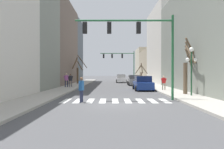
{
  "coord_description": "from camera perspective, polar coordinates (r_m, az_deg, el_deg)",
  "views": [
    {
      "loc": [
        -0.23,
        -13.99,
        2.06
      ],
      "look_at": [
        -0.3,
        21.96,
        1.72
      ],
      "focal_mm": 35.0,
      "sensor_mm": 36.0,
      "label": 1
    }
  ],
  "objects": [
    {
      "name": "crosswalk_stripes",
      "position": [
        15.93,
        0.95,
        -6.87
      ],
      "size": [
        7.65,
        2.6,
        0.01
      ],
      "color": "white",
      "rests_on": "ground_plane"
    },
    {
      "name": "pedestrian_on_right_sidewalk",
      "position": [
        29.22,
        -11.71,
        -1.11
      ],
      "size": [
        0.71,
        0.5,
        1.81
      ],
      "rotation": [
        0.0,
        0.0,
        3.71
      ],
      "color": "#282D47",
      "rests_on": "sidewalk_left"
    },
    {
      "name": "traffic_signal_far",
      "position": [
        44.88,
        2.6,
        3.97
      ],
      "size": [
        7.0,
        0.28,
        6.39
      ],
      "color": "#236038",
      "rests_on": "ground_plane"
    },
    {
      "name": "ground_plane",
      "position": [
        14.14,
        1.05,
        -7.83
      ],
      "size": [
        240.0,
        240.0,
        0.0
      ],
      "primitive_type": "plane",
      "color": "#4C4C4F"
    },
    {
      "name": "street_tree_left_near",
      "position": [
        37.97,
        -8.8,
        0.93
      ],
      "size": [
        2.5,
        1.32,
        4.97
      ],
      "color": "brown",
      "rests_on": "sidewalk_left"
    },
    {
      "name": "car_parked_left_near",
      "position": [
        44.22,
        2.49,
        -1.11
      ],
      "size": [
        2.03,
        4.45,
        1.69
      ],
      "rotation": [
        0.0,
        0.0,
        1.57
      ],
      "color": "white",
      "rests_on": "ground_plane"
    },
    {
      "name": "sidewalk_left",
      "position": [
        15.22,
        -21.91,
        -6.99
      ],
      "size": [
        2.73,
        90.0,
        0.15
      ],
      "color": "#ADA89E",
      "rests_on": "ground_plane"
    },
    {
      "name": "pedestrian_waiting_at_curb",
      "position": [
        24.58,
        13.49,
        -1.78
      ],
      "size": [
        0.59,
        0.45,
        1.56
      ],
      "rotation": [
        0.0,
        0.0,
        2.53
      ],
      "color": "#7A705B",
      "rests_on": "sidewalk_right"
    },
    {
      "name": "street_tree_right_near",
      "position": [
        43.69,
        7.75,
        0.32
      ],
      "size": [
        2.49,
        0.94,
        3.81
      ],
      "color": "#473828",
      "rests_on": "sidewalk_right"
    },
    {
      "name": "building_row_left",
      "position": [
        33.5,
        -17.49,
        8.16
      ],
      "size": [
        6.0,
        44.99,
        13.9
      ],
      "color": "beige",
      "rests_on": "ground_plane"
    },
    {
      "name": "street_tree_left_mid",
      "position": [
        20.66,
        19.26,
        1.77
      ],
      "size": [
        1.81,
        2.23,
        5.05
      ],
      "color": "brown",
      "rests_on": "sidewalk_right"
    },
    {
      "name": "pedestrian_on_left_sidewalk",
      "position": [
        15.12,
        -7.9,
        -3.36
      ],
      "size": [
        0.33,
        0.75,
        1.75
      ],
      "rotation": [
        0.0,
        0.0,
        1.31
      ],
      "color": "#282D47",
      "rests_on": "ground_plane"
    },
    {
      "name": "building_row_right",
      "position": [
        39.22,
        15.7,
        5.46
      ],
      "size": [
        6.0,
        62.06,
        13.66
      ],
      "color": "gray",
      "rests_on": "ground_plane"
    },
    {
      "name": "car_parked_right_far",
      "position": [
        25.58,
        8.16,
        -2.35
      ],
      "size": [
        2.11,
        4.65,
        1.66
      ],
      "rotation": [
        0.0,
        0.0,
        1.57
      ],
      "color": "navy",
      "rests_on": "ground_plane"
    },
    {
      "name": "sidewalk_right",
      "position": [
        15.4,
        23.73,
        -6.91
      ],
      "size": [
        2.73,
        90.0,
        0.15
      ],
      "color": "#ADA89E",
      "rests_on": "ground_plane"
    },
    {
      "name": "traffic_signal_near",
      "position": [
        16.52,
        6.46,
        9.78
      ],
      "size": [
        7.34,
        0.28,
        6.32
      ],
      "color": "#236038",
      "rests_on": "ground_plane"
    },
    {
      "name": "car_driving_away_lane",
      "position": [
        35.41,
        5.94,
        -1.55
      ],
      "size": [
        2.09,
        4.37,
        1.65
      ],
      "rotation": [
        0.0,
        0.0,
        1.57
      ],
      "color": "gray",
      "rests_on": "ground_plane"
    },
    {
      "name": "pedestrian_crossing_street",
      "position": [
        29.29,
        -10.69,
        -1.17
      ],
      "size": [
        0.71,
        0.42,
        1.76
      ],
      "rotation": [
        0.0,
        0.0,
        0.47
      ],
      "color": "#4C4C51",
      "rests_on": "sidewalk_left"
    },
    {
      "name": "street_lamp_right_corner",
      "position": [
        19.26,
        20.15,
        3.27
      ],
      "size": [
        0.95,
        0.36,
        3.99
      ],
      "color": "#1E4C2D",
      "rests_on": "sidewalk_right"
    }
  ]
}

